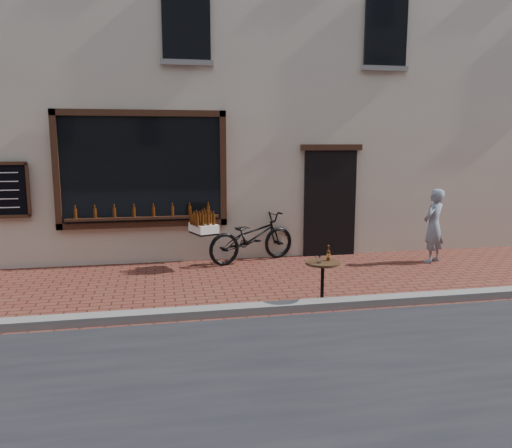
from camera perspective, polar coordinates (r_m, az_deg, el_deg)
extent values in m
plane|color=maroon|center=(7.00, 2.84, -10.49)|extent=(90.00, 90.00, 0.00)
cube|color=slate|center=(7.17, 2.45, -9.51)|extent=(90.00, 0.25, 0.12)
cube|color=beige|center=(13.25, -4.19, 20.81)|extent=(28.00, 6.00, 10.00)
cube|color=black|center=(9.86, -12.88, 6.10)|extent=(3.00, 0.06, 2.00)
cube|color=black|center=(9.84, -13.12, 12.26)|extent=(3.24, 0.10, 0.12)
cube|color=black|center=(9.95, -12.66, -0.01)|extent=(3.24, 0.10, 0.12)
cube|color=black|center=(10.01, -21.89, 5.70)|extent=(0.12, 0.10, 2.24)
cube|color=black|center=(9.91, -3.79, 6.33)|extent=(0.12, 0.10, 2.24)
cube|color=black|center=(9.88, -12.70, 0.69)|extent=(2.90, 0.16, 0.05)
cube|color=black|center=(10.53, 8.43, 2.33)|extent=(1.10, 0.10, 2.20)
cube|color=black|center=(10.42, 8.64, 8.65)|extent=(1.30, 0.10, 0.12)
cube|color=black|center=(10.23, -26.39, 3.50)|extent=(0.62, 0.04, 0.92)
cylinder|color=#3D1C07|center=(9.98, -19.91, 1.13)|extent=(0.06, 0.06, 0.19)
cylinder|color=#3D1C07|center=(9.93, -17.88, 1.20)|extent=(0.06, 0.06, 0.19)
cylinder|color=#3D1C07|center=(9.90, -15.82, 1.27)|extent=(0.06, 0.06, 0.19)
cylinder|color=#3D1C07|center=(9.87, -13.76, 1.34)|extent=(0.06, 0.06, 0.19)
cylinder|color=#3D1C07|center=(9.86, -11.69, 1.41)|extent=(0.06, 0.06, 0.19)
cylinder|color=#3D1C07|center=(9.86, -9.61, 1.47)|extent=(0.06, 0.06, 0.19)
cylinder|color=#3D1C07|center=(9.88, -7.54, 1.54)|extent=(0.06, 0.06, 0.19)
cylinder|color=#3D1C07|center=(9.91, -5.48, 1.60)|extent=(0.06, 0.06, 0.19)
cube|color=black|center=(10.11, -8.00, 22.01)|extent=(0.90, 0.06, 1.40)
cube|color=black|center=(11.09, 14.64, 20.68)|extent=(0.90, 0.06, 1.40)
imported|color=black|center=(9.93, -0.50, -1.51)|extent=(2.01, 1.27, 1.00)
cube|color=black|center=(9.42, -5.99, -1.01)|extent=(0.54, 0.63, 0.03)
cube|color=white|center=(9.40, -6.00, -0.45)|extent=(0.54, 0.65, 0.15)
cylinder|color=#3D1C07|center=(9.24, -4.88, 0.54)|extent=(0.06, 0.06, 0.21)
cylinder|color=#3D1C07|center=(9.19, -5.49, 0.49)|extent=(0.06, 0.06, 0.21)
cylinder|color=#3D1C07|center=(9.15, -6.12, 0.43)|extent=(0.06, 0.06, 0.21)
cylinder|color=#3D1C07|center=(9.10, -6.75, 0.37)|extent=(0.06, 0.06, 0.21)
cylinder|color=#3D1C07|center=(9.36, -5.24, 0.65)|extent=(0.06, 0.06, 0.21)
cylinder|color=#3D1C07|center=(9.31, -5.85, 0.59)|extent=(0.06, 0.06, 0.21)
cylinder|color=#3D1C07|center=(9.26, -6.47, 0.54)|extent=(0.06, 0.06, 0.21)
cylinder|color=#3D1C07|center=(9.22, -7.09, 0.48)|extent=(0.06, 0.06, 0.21)
cylinder|color=#3D1C07|center=(9.48, -5.59, 0.75)|extent=(0.06, 0.06, 0.21)
cylinder|color=#3D1C07|center=(9.43, -6.20, 0.70)|extent=(0.06, 0.06, 0.21)
cylinder|color=#3D1C07|center=(9.38, -6.81, 0.65)|extent=(0.06, 0.06, 0.21)
cylinder|color=#3D1C07|center=(9.34, -7.42, 0.59)|extent=(0.06, 0.06, 0.21)
cylinder|color=#3D1C07|center=(9.59, -5.93, 0.86)|extent=(0.06, 0.06, 0.21)
cylinder|color=black|center=(7.51, 7.53, -9.07)|extent=(0.38, 0.38, 0.03)
cylinder|color=black|center=(7.41, 7.58, -6.79)|extent=(0.05, 0.05, 0.60)
cylinder|color=#321F10|center=(7.33, 7.64, -4.42)|extent=(0.51, 0.51, 0.03)
cylinder|color=gold|center=(7.39, 8.28, -3.56)|extent=(0.05, 0.05, 0.05)
cylinder|color=white|center=(7.23, 7.16, -4.01)|extent=(0.07, 0.07, 0.11)
imported|color=gray|center=(10.45, 19.64, -0.20)|extent=(0.64, 0.58, 1.47)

